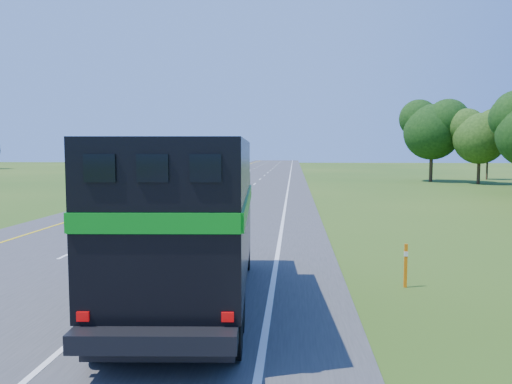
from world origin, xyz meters
TOP-DOWN VIEW (x-y plane):
  - road at (0.00, 50.00)m, footprint 15.00×260.00m
  - lane_markings at (0.00, 50.00)m, footprint 11.15×260.00m
  - horse_truck at (3.64, 13.94)m, footprint 3.28×8.89m
  - white_suv at (-3.45, 42.38)m, footprint 3.10×5.99m
  - far_car at (-3.88, 101.09)m, footprint 2.12×5.07m
  - delineator at (9.07, 16.03)m, footprint 0.10×0.05m

SIDE VIEW (x-z plane):
  - road at x=0.00m, z-range 0.00..0.04m
  - lane_markings at x=0.00m, z-range 0.04..0.05m
  - delineator at x=9.07m, z-range 0.04..1.23m
  - white_suv at x=-3.45m, z-range 0.04..1.65m
  - far_car at x=-3.88m, z-range 0.04..1.75m
  - horse_truck at x=3.64m, z-range 0.17..4.04m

